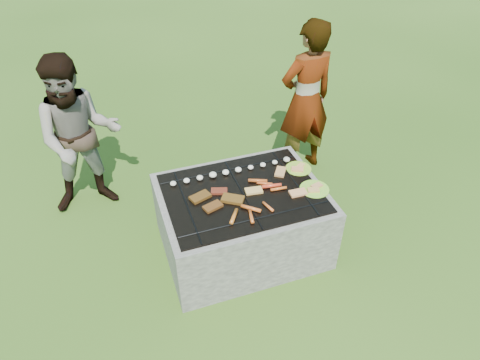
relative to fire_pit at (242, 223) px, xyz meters
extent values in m
plane|color=#294A12|center=(0.00, 0.00, -0.28)|extent=(60.00, 60.00, 0.00)
cube|color=gray|center=(0.00, 0.41, 0.02)|extent=(1.30, 0.18, 0.60)
cube|color=gray|center=(0.00, -0.41, 0.02)|extent=(1.30, 0.18, 0.60)
cube|color=#A19A8E|center=(-0.56, 0.00, 0.02)|extent=(0.18, 0.64, 0.60)
cube|color=gray|center=(0.56, 0.00, 0.02)|extent=(0.18, 0.64, 0.60)
cube|color=black|center=(0.00, 0.00, -0.04)|extent=(0.94, 0.64, 0.48)
sphere|color=#FF5914|center=(0.00, 0.00, 0.18)|extent=(0.10, 0.10, 0.10)
cube|color=black|center=(0.00, 0.00, 0.32)|extent=(1.20, 0.90, 0.01)
cylinder|color=black|center=(-0.45, 0.00, 0.33)|extent=(0.01, 0.88, 0.01)
cylinder|color=black|center=(0.00, 0.00, 0.33)|extent=(0.01, 0.88, 0.01)
cylinder|color=black|center=(0.45, 0.00, 0.33)|extent=(0.01, 0.88, 0.01)
cylinder|color=black|center=(0.00, -0.32, 0.33)|extent=(1.18, 0.01, 0.01)
cylinder|color=black|center=(0.00, 0.32, 0.33)|extent=(1.18, 0.01, 0.01)
ellipsoid|color=silver|center=(-0.49, 0.27, 0.35)|extent=(0.05, 0.05, 0.04)
ellipsoid|color=white|center=(-0.38, 0.27, 0.35)|extent=(0.05, 0.05, 0.04)
ellipsoid|color=beige|center=(-0.27, 0.27, 0.35)|extent=(0.05, 0.05, 0.04)
ellipsoid|color=silver|center=(-0.16, 0.27, 0.35)|extent=(0.06, 0.06, 0.04)
ellipsoid|color=white|center=(-0.05, 0.27, 0.35)|extent=(0.06, 0.06, 0.04)
ellipsoid|color=white|center=(0.06, 0.27, 0.35)|extent=(0.06, 0.06, 0.04)
ellipsoid|color=white|center=(0.17, 0.27, 0.35)|extent=(0.05, 0.05, 0.03)
ellipsoid|color=#F5E7CF|center=(0.28, 0.27, 0.35)|extent=(0.05, 0.05, 0.03)
ellipsoid|color=beige|center=(0.40, 0.27, 0.35)|extent=(0.05, 0.05, 0.03)
ellipsoid|color=beige|center=(0.51, 0.27, 0.35)|extent=(0.06, 0.06, 0.04)
cube|color=brown|center=(-0.33, 0.04, 0.34)|extent=(0.18, 0.14, 0.02)
cube|color=#9F341D|center=(-0.17, 0.06, 0.34)|extent=(0.14, 0.11, 0.02)
cube|color=brown|center=(-0.27, -0.10, 0.34)|extent=(0.16, 0.12, 0.02)
cube|color=#95601B|center=(-0.10, -0.07, 0.34)|extent=(0.20, 0.17, 0.03)
cylinder|color=#BE6A1F|center=(0.16, 0.08, 0.34)|extent=(0.15, 0.08, 0.03)
cylinder|color=#D64623|center=(0.20, 0.03, 0.34)|extent=(0.12, 0.08, 0.02)
cylinder|color=#F24B27|center=(0.24, -0.02, 0.34)|extent=(0.16, 0.05, 0.03)
cylinder|color=#F25427|center=(0.28, -0.07, 0.34)|extent=(0.13, 0.04, 0.02)
cylinder|color=orange|center=(-0.01, -0.22, 0.34)|extent=(0.14, 0.13, 0.03)
cylinder|color=orange|center=(0.12, -0.24, 0.34)|extent=(0.06, 0.12, 0.02)
cylinder|color=orange|center=(-0.16, -0.26, 0.34)|extent=(0.11, 0.15, 0.03)
cylinder|color=#C96A21|center=(-0.04, -0.30, 0.34)|extent=(0.05, 0.14, 0.03)
cube|color=tan|center=(0.09, -0.02, 0.34)|extent=(0.14, 0.10, 0.02)
cube|color=#EBB178|center=(0.41, -0.16, 0.34)|extent=(0.14, 0.08, 0.02)
cube|color=tan|center=(0.39, 0.14, 0.34)|extent=(0.14, 0.16, 0.02)
cylinder|color=#A4C930|center=(0.56, 0.14, 0.32)|extent=(0.26, 0.26, 0.01)
cube|color=tan|center=(0.54, 0.12, 0.34)|extent=(0.12, 0.10, 0.02)
cube|color=tan|center=(0.59, 0.16, 0.34)|extent=(0.09, 0.08, 0.01)
cylinder|color=#CCDE35|center=(0.56, -0.15, 0.33)|extent=(0.31, 0.31, 0.02)
cube|color=tan|center=(0.54, -0.17, 0.34)|extent=(0.11, 0.08, 0.02)
cube|color=#D9C26F|center=(0.59, -0.13, 0.34)|extent=(0.10, 0.08, 0.01)
imported|color=gray|center=(1.01, 0.94, 0.51)|extent=(0.62, 0.44, 1.59)
imported|color=#9F9584|center=(-1.15, 1.03, 0.47)|extent=(0.74, 0.58, 1.50)
camera|label=1|loc=(-0.88, -2.45, 2.48)|focal=32.00mm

